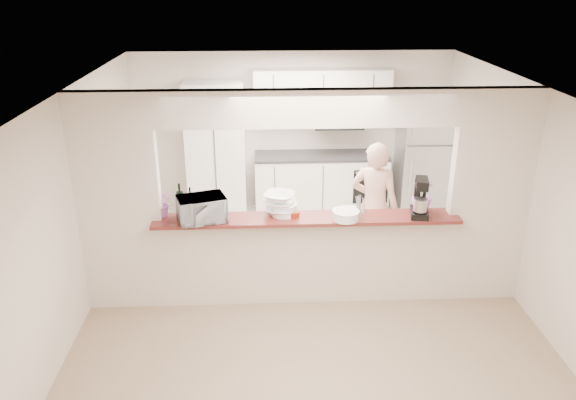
{
  "coord_description": "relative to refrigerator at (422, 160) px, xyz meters",
  "views": [
    {
      "loc": [
        -0.48,
        -5.72,
        3.61
      ],
      "look_at": [
        -0.19,
        0.3,
        1.15
      ],
      "focal_mm": 35.0,
      "sensor_mm": 36.0,
      "label": 1
    }
  ],
  "objects": [
    {
      "name": "wine_bottle_a",
      "position": [
        -3.34,
        -2.58,
        0.37
      ],
      "size": [
        0.07,
        0.07,
        0.33
      ],
      "color": "black",
      "rests_on": "bar_counter"
    },
    {
      "name": "flower_left",
      "position": [
        -3.65,
        -2.6,
        0.4
      ],
      "size": [
        0.35,
        0.32,
        0.32
      ],
      "primitive_type": "imported",
      "rotation": [
        0.0,
        0.0,
        -0.32
      ],
      "color": "#EC7DDB",
      "rests_on": "bar_counter"
    },
    {
      "name": "bar_counter",
      "position": [
        -2.05,
        -2.65,
        -0.27
      ],
      "size": [
        3.4,
        0.38,
        1.09
      ],
      "color": "beige",
      "rests_on": "floor"
    },
    {
      "name": "refrigerator",
      "position": [
        0.0,
        0.0,
        0.0
      ],
      "size": [
        0.75,
        0.7,
        1.7
      ],
      "primitive_type": "cube",
      "color": "#B0B0B6",
      "rests_on": "floor"
    },
    {
      "name": "serving_bowls",
      "position": [
        -2.35,
        -2.6,
        0.36
      ],
      "size": [
        0.43,
        0.43,
        0.24
      ],
      "primitive_type": "imported",
      "rotation": [
        0.0,
        0.0,
        -0.4
      ],
      "color": "white",
      "rests_on": "bar_counter"
    },
    {
      "name": "wine_bottle_b",
      "position": [
        -3.45,
        -2.58,
        0.39
      ],
      "size": [
        0.08,
        0.08,
        0.38
      ],
      "color": "black",
      "rests_on": "bar_counter"
    },
    {
      "name": "person",
      "position": [
        -1.12,
        -1.85,
        -0.01
      ],
      "size": [
        0.72,
        0.62,
        1.68
      ],
      "primitive_type": "imported",
      "rotation": [
        0.0,
        0.0,
        2.72
      ],
      "color": "#D6A28B",
      "rests_on": "floor"
    },
    {
      "name": "stand_mixer",
      "position": [
        -0.8,
        -2.71,
        0.44
      ],
      "size": [
        0.24,
        0.33,
        0.44
      ],
      "color": "black",
      "rests_on": "bar_counter"
    },
    {
      "name": "flower_right",
      "position": [
        -0.75,
        -2.6,
        0.44
      ],
      "size": [
        0.29,
        0.29,
        0.4
      ],
      "primitive_type": "imported",
      "rotation": [
        0.0,
        0.0,
        0.39
      ],
      "color": "#C369C0",
      "rests_on": "bar_counter"
    },
    {
      "name": "red_bowl",
      "position": [
        -2.2,
        -2.68,
        0.27
      ],
      "size": [
        0.14,
        0.14,
        0.06
      ],
      "primitive_type": "cylinder",
      "color": "maroon",
      "rests_on": "bar_counter"
    },
    {
      "name": "utensil_caddy",
      "position": [
        -1.49,
        -2.6,
        0.32
      ],
      "size": [
        0.23,
        0.15,
        0.2
      ],
      "color": "silver",
      "rests_on": "bar_counter"
    },
    {
      "name": "floor",
      "position": [
        -2.05,
        -2.65,
        -0.85
      ],
      "size": [
        6.0,
        6.0,
        0.0
      ],
      "primitive_type": "plane",
      "color": "gray",
      "rests_on": "ground"
    },
    {
      "name": "plate_stack_a",
      "position": [
        -2.3,
        -2.62,
        0.31
      ],
      "size": [
        0.29,
        0.29,
        0.13
      ],
      "color": "white",
      "rests_on": "bar_counter"
    },
    {
      "name": "toaster_oven",
      "position": [
        -3.2,
        -2.75,
        0.38
      ],
      "size": [
        0.59,
        0.48,
        0.28
      ],
      "primitive_type": "imported",
      "rotation": [
        0.0,
        0.0,
        0.31
      ],
      "color": "#B0B1B5",
      "rests_on": "bar_counter"
    },
    {
      "name": "tan_bowl",
      "position": [
        -1.65,
        -2.68,
        0.27
      ],
      "size": [
        0.14,
        0.14,
        0.06
      ],
      "primitive_type": "cylinder",
      "color": "#C8AC8D",
      "rests_on": "bar_counter"
    },
    {
      "name": "partition",
      "position": [
        -2.05,
        -2.65,
        0.63
      ],
      "size": [
        5.0,
        0.15,
        2.5
      ],
      "color": "beige",
      "rests_on": "floor"
    },
    {
      "name": "plate_stack_b",
      "position": [
        -1.63,
        -2.79,
        0.29
      ],
      "size": [
        0.3,
        0.3,
        0.1
      ],
      "color": "white",
      "rests_on": "bar_counter"
    },
    {
      "name": "tile_overlay",
      "position": [
        -2.05,
        -1.1,
        -0.84
      ],
      "size": [
        5.0,
        2.9,
        0.01
      ],
      "primitive_type": "cube",
      "color": "silver",
      "rests_on": "floor"
    },
    {
      "name": "kitchen_cabinets",
      "position": [
        -2.24,
        0.07,
        0.12
      ],
      "size": [
        3.15,
        0.62,
        2.25
      ],
      "color": "silver",
      "rests_on": "floor"
    }
  ]
}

